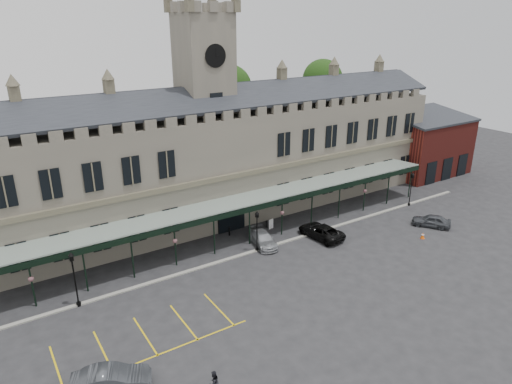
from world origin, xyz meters
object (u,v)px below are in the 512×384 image
lamp_post_mid (257,228)px  car_right_a (431,221)px  station_building (208,162)px  lamp_post_left (74,275)px  sign_board (271,224)px  car_van (321,231)px  clock_tower (205,102)px  traffic_cone (423,236)px  person_b (214,382)px  lamp_post_right (411,186)px  car_left_b (111,380)px  car_taxi (263,239)px

lamp_post_mid → car_right_a: 20.10m
station_building → lamp_post_left: (-17.13, -10.49, -3.62)m
station_building → lamp_post_left: size_ratio=12.51×
sign_board → car_van: car_van is taller
clock_tower → lamp_post_left: clock_tower is taller
traffic_cone → sign_board: bearing=138.5°
station_building → person_b: station_building is taller
station_building → car_right_a: 25.49m
lamp_post_right → car_van: lamp_post_right is taller
person_b → lamp_post_right: bearing=-172.0°
sign_board → car_van: bearing=-65.2°
car_right_a → person_b: size_ratio=2.62×
lamp_post_mid → sign_board: 5.77m
car_van → lamp_post_left: bearing=-9.5°
lamp_post_mid → sign_board: (4.10, 3.54, -2.01)m
station_building → clock_tower: (0.00, 0.09, 6.64)m
lamp_post_left → traffic_cone: size_ratio=7.27×
station_building → lamp_post_mid: 11.17m
lamp_post_right → car_right_a: size_ratio=1.05×
lamp_post_mid → lamp_post_right: bearing=-0.4°
sign_board → car_left_b: size_ratio=0.23×
lamp_post_left → car_taxi: (18.13, 0.85, -2.18)m
clock_tower → car_left_b: clock_tower is taller
clock_tower → sign_board: size_ratio=22.59×
clock_tower → lamp_post_left: bearing=-148.3°
lamp_post_mid → car_right_a: bearing=-16.0°
lamp_post_mid → person_b: lamp_post_mid is taller
car_taxi → car_right_a: (18.00, -6.34, 0.02)m
lamp_post_left → car_taxi: 18.28m
traffic_cone → car_left_b: size_ratio=0.14×
lamp_post_left → person_b: 14.78m
car_left_b → person_b: 6.27m
car_van → sign_board: bearing=-62.8°
station_building → car_right_a: station_building is taller
car_left_b → station_building: bearing=-19.9°
lamp_post_right → car_right_a: (-2.86, -5.37, -1.82)m
clock_tower → traffic_cone: clock_tower is taller
person_b → lamp_post_left: bearing=-84.6°
person_b → station_building: bearing=-130.7°
car_right_a → person_b: (-31.30, -8.33, 0.08)m
car_left_b → person_b: (5.20, -3.51, -0.02)m
car_taxi → person_b: bearing=-119.9°
lamp_post_right → car_right_a: lamp_post_right is taller
station_building → lamp_post_mid: bearing=-91.3°
lamp_post_left → lamp_post_mid: 16.90m
station_building → lamp_post_left: station_building is taller
station_building → sign_board: station_building is taller
sign_board → lamp_post_right: bearing=-21.0°
clock_tower → traffic_cone: 26.82m
station_building → traffic_cone: station_building is taller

